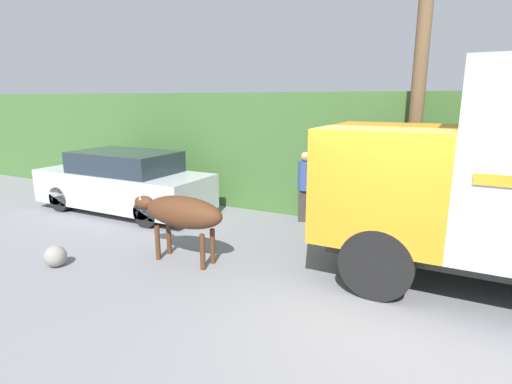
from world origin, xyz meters
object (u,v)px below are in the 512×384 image
(parked_suv, at_px, (123,182))
(utility_pole, at_px, (420,66))
(brown_cow, at_px, (182,213))
(roadside_rock, at_px, (55,256))
(pedestrian_on_hill, at_px, (305,184))

(parked_suv, xyz_separation_m, utility_pole, (6.83, 1.31, 2.75))
(brown_cow, distance_m, roadside_rock, 2.33)
(parked_suv, relative_size, roadside_rock, 12.45)
(parked_suv, relative_size, pedestrian_on_hill, 2.83)
(brown_cow, xyz_separation_m, pedestrian_on_hill, (1.10, 3.29, 0.02))
(utility_pole, relative_size, roadside_rock, 17.91)
(parked_suv, height_order, pedestrian_on_hill, pedestrian_on_hill)
(brown_cow, relative_size, roadside_rock, 5.01)
(parked_suv, height_order, roadside_rock, parked_suv)
(parked_suv, distance_m, pedestrian_on_hill, 4.69)
(brown_cow, xyz_separation_m, utility_pole, (3.43, 3.29, 2.61))
(brown_cow, xyz_separation_m, roadside_rock, (-1.85, -1.23, -0.72))
(parked_suv, bearing_deg, brown_cow, -29.21)
(brown_cow, bearing_deg, roadside_rock, -152.20)
(roadside_rock, bearing_deg, utility_pole, 40.60)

